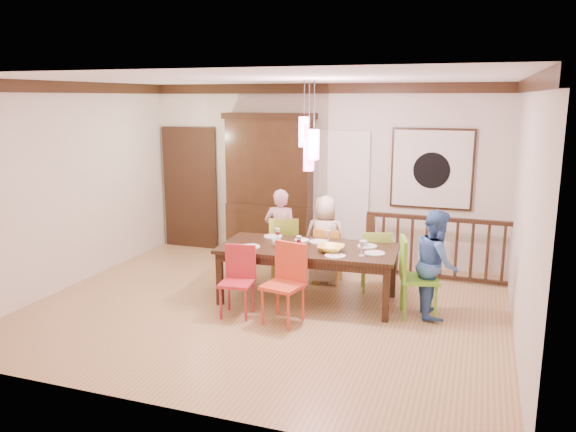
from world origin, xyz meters
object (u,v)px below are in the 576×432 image
(person_far_mid, at_px, (325,240))
(person_end_right, at_px, (436,263))
(chair_end_right, at_px, (420,272))
(china_hutch, at_px, (270,186))
(chair_far_left, at_px, (284,243))
(person_far_left, at_px, (281,234))
(dining_table, at_px, (308,252))
(balustrade, at_px, (441,247))

(person_far_mid, height_order, person_end_right, person_end_right)
(chair_end_right, distance_m, person_end_right, 0.24)
(china_hutch, bearing_deg, chair_far_left, -58.70)
(chair_far_left, distance_m, person_far_mid, 0.64)
(chair_far_left, distance_m, person_far_left, 0.15)
(chair_end_right, distance_m, china_hutch, 3.37)
(dining_table, relative_size, person_far_mid, 1.82)
(china_hutch, relative_size, person_end_right, 1.81)
(person_end_right, bearing_deg, person_far_mid, 51.61)
(person_far_mid, bearing_deg, chair_end_right, 141.26)
(balustrade, xyz_separation_m, person_far_left, (-2.29, -0.68, 0.18))
(chair_end_right, height_order, person_far_left, person_far_left)
(chair_far_left, xyz_separation_m, china_hutch, (-0.62, 1.02, 0.67))
(balustrade, relative_size, person_far_mid, 1.73)
(chair_end_right, bearing_deg, chair_far_left, 53.36)
(person_far_mid, bearing_deg, balustrade, -164.34)
(chair_end_right, relative_size, balustrade, 0.44)
(person_far_mid, bearing_deg, person_far_left, -8.20)
(china_hutch, bearing_deg, chair_end_right, -35.20)
(balustrade, xyz_separation_m, person_end_right, (0.03, -1.45, 0.17))
(china_hutch, xyz_separation_m, balustrade, (2.85, -0.35, -0.72))
(person_far_left, bearing_deg, china_hutch, -66.37)
(balustrade, bearing_deg, china_hutch, 174.48)
(chair_far_left, xyz_separation_m, balustrade, (2.23, 0.68, -0.05))
(person_far_left, distance_m, person_far_mid, 0.69)
(balustrade, distance_m, person_end_right, 1.46)
(person_far_mid, distance_m, person_end_right, 1.80)
(chair_far_left, distance_m, chair_end_right, 2.26)
(china_hutch, height_order, person_far_left, china_hutch)
(person_far_mid, bearing_deg, person_end_right, 147.22)
(chair_end_right, xyz_separation_m, person_end_right, (0.18, 0.11, 0.10))
(balustrade, bearing_deg, person_far_mid, -155.33)
(china_hutch, relative_size, balustrade, 1.08)
(china_hutch, bearing_deg, person_end_right, -31.93)
(chair_far_left, relative_size, china_hutch, 0.39)
(person_far_left, height_order, person_far_mid, person_far_left)
(person_far_mid, bearing_deg, chair_far_left, -8.65)
(balustrade, height_order, person_far_left, person_far_left)
(dining_table, bearing_deg, china_hutch, 120.66)
(chair_far_left, bearing_deg, balustrade, 179.87)
(dining_table, relative_size, person_end_right, 1.77)
(china_hutch, distance_m, person_far_left, 1.29)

